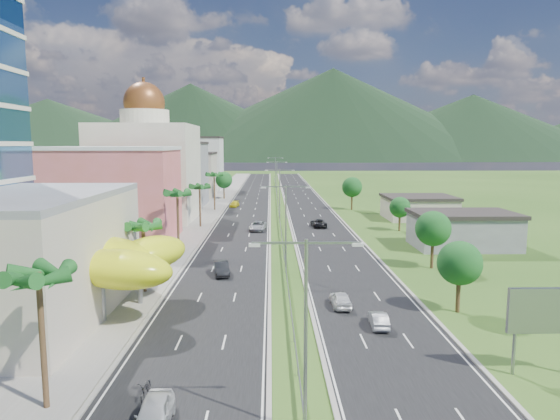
{
  "coord_description": "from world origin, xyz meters",
  "views": [
    {
      "loc": [
        -1.87,
        -50.7,
        15.95
      ],
      "look_at": [
        -0.58,
        16.99,
        7.0
      ],
      "focal_mm": 32.0,
      "sensor_mm": 36.0,
      "label": 1
    }
  ],
  "objects": [
    {
      "name": "median_guardrail",
      "position": [
        0.0,
        71.99,
        0.62
      ],
      "size": [
        0.1,
        216.06,
        0.76
      ],
      "color": "gray",
      "rests_on": "ground"
    },
    {
      "name": "sidewalk_left",
      "position": [
        -17.0,
        90.0,
        0.06
      ],
      "size": [
        7.0,
        260.0,
        0.12
      ],
      "primitive_type": "cube",
      "color": "gray",
      "rests_on": "ground"
    },
    {
      "name": "leafy_tree_rb",
      "position": [
        19.0,
        12.0,
        5.18
      ],
      "size": [
        4.55,
        4.55,
        7.47
      ],
      "color": "#47301C",
      "rests_on": "ground"
    },
    {
      "name": "road_left",
      "position": [
        -7.5,
        90.0,
        0.02
      ],
      "size": [
        11.0,
        260.0,
        0.04
      ],
      "primitive_type": "cube",
      "color": "black",
      "rests_on": "ground"
    },
    {
      "name": "car_silver_mid_left",
      "position": [
        -4.24,
        40.91,
        0.86
      ],
      "size": [
        3.43,
        6.21,
        1.65
      ],
      "primitive_type": "imported",
      "rotation": [
        0.0,
        0.0,
        -0.12
      ],
      "color": "#9FA2A6",
      "rests_on": "road_left"
    },
    {
      "name": "leafy_tree_lfar",
      "position": [
        -15.5,
        95.0,
        5.58
      ],
      "size": [
        4.9,
        4.9,
        8.05
      ],
      "color": "#47301C",
      "rests_on": "ground"
    },
    {
      "name": "car_dark_far_right",
      "position": [
        7.43,
        44.56,
        0.8
      ],
      "size": [
        2.99,
        5.67,
        1.52
      ],
      "primitive_type": "imported",
      "rotation": [
        0.0,
        0.0,
        3.23
      ],
      "color": "black",
      "rests_on": "road_right"
    },
    {
      "name": "streetlight_median_c",
      "position": [
        0.0,
        50.0,
        6.75
      ],
      "size": [
        6.04,
        0.25,
        11.0
      ],
      "color": "gray",
      "rests_on": "ground"
    },
    {
      "name": "midrise_grey",
      "position": [
        -27.0,
        80.0,
        8.0
      ],
      "size": [
        16.0,
        15.0,
        16.0
      ],
      "primitive_type": "cube",
      "color": "gray",
      "rests_on": "ground"
    },
    {
      "name": "streetlight_median_b",
      "position": [
        0.0,
        10.0,
        6.75
      ],
      "size": [
        6.04,
        0.25,
        11.0
      ],
      "color": "gray",
      "rests_on": "ground"
    },
    {
      "name": "palm_tree_e",
      "position": [
        -15.5,
        70.0,
        8.31
      ],
      "size": [
        3.6,
        3.6,
        9.4
      ],
      "color": "#47301C",
      "rests_on": "ground"
    },
    {
      "name": "lime_canopy",
      "position": [
        -20.0,
        -4.0,
        4.99
      ],
      "size": [
        18.0,
        15.0,
        7.4
      ],
      "color": "yellow",
      "rests_on": "ground"
    },
    {
      "name": "streetlight_median_d",
      "position": [
        0.0,
        95.0,
        6.75
      ],
      "size": [
        6.04,
        0.25,
        11.0
      ],
      "color": "gray",
      "rests_on": "ground"
    },
    {
      "name": "mountain_ridge",
      "position": [
        60.0,
        450.0,
        0.0
      ],
      "size": [
        860.0,
        140.0,
        90.0
      ],
      "primitive_type": null,
      "color": "black",
      "rests_on": "ground"
    },
    {
      "name": "ground",
      "position": [
        0.0,
        0.0,
        0.0
      ],
      "size": [
        500.0,
        500.0,
        0.0
      ],
      "primitive_type": "plane",
      "color": "#2D5119",
      "rests_on": "ground"
    },
    {
      "name": "car_white_near_left",
      "position": [
        -8.47,
        -24.26,
        0.86
      ],
      "size": [
        2.13,
        4.88,
        1.64
      ],
      "primitive_type": "imported",
      "rotation": [
        0.0,
        0.0,
        0.04
      ],
      "color": "silver",
      "rests_on": "road_left"
    },
    {
      "name": "motorcycle",
      "position": [
        -9.82,
        -20.72,
        0.73
      ],
      "size": [
        0.69,
        2.18,
        1.39
      ],
      "primitive_type": "imported",
      "rotation": [
        0.0,
        0.0,
        -0.02
      ],
      "color": "black",
      "rests_on": "road_left"
    },
    {
      "name": "palm_tree_b",
      "position": [
        -15.5,
        2.0,
        7.06
      ],
      "size": [
        3.6,
        3.6,
        8.1
      ],
      "color": "#47301C",
      "rests_on": "ground"
    },
    {
      "name": "midrise_white",
      "position": [
        -27.0,
        125.0,
        9.0
      ],
      "size": [
        16.0,
        15.0,
        18.0
      ],
      "primitive_type": "cube",
      "color": "silver",
      "rests_on": "ground"
    },
    {
      "name": "pink_shophouse",
      "position": [
        -28.0,
        32.0,
        7.5
      ],
      "size": [
        20.0,
        15.0,
        15.0
      ],
      "primitive_type": "cube",
      "color": "#D16255",
      "rests_on": "ground"
    },
    {
      "name": "shed_far",
      "position": [
        30.0,
        55.0,
        2.2
      ],
      "size": [
        14.0,
        12.0,
        4.4
      ],
      "primitive_type": "cube",
      "color": "#BEB29C",
      "rests_on": "ground"
    },
    {
      "name": "leafy_tree_ra",
      "position": [
        16.0,
        -5.0,
        4.78
      ],
      "size": [
        4.2,
        4.2,
        6.9
      ],
      "color": "#47301C",
      "rests_on": "ground"
    },
    {
      "name": "car_yellow_far_left",
      "position": [
        -11.15,
        76.18,
        0.73
      ],
      "size": [
        2.55,
        4.95,
        1.37
      ],
      "primitive_type": "imported",
      "rotation": [
        0.0,
        0.0,
        -0.14
      ],
      "color": "yellow",
      "rests_on": "road_left"
    },
    {
      "name": "car_dark_left",
      "position": [
        -7.9,
        9.04,
        0.84
      ],
      "size": [
        2.46,
        5.09,
        1.61
      ],
      "primitive_type": "imported",
      "rotation": [
        0.0,
        0.0,
        0.16
      ],
      "color": "black",
      "rests_on": "road_left"
    },
    {
      "name": "car_silver_right",
      "position": [
        7.58,
        -8.79,
        0.69
      ],
      "size": [
        1.6,
        4.04,
        1.31
      ],
      "primitive_type": "imported",
      "rotation": [
        0.0,
        0.0,
        3.09
      ],
      "color": "#97999E",
      "rests_on": "road_right"
    },
    {
      "name": "leafy_tree_rd",
      "position": [
        18.0,
        70.0,
        5.58
      ],
      "size": [
        4.9,
        4.9,
        8.05
      ],
      "color": "#47301C",
      "rests_on": "ground"
    },
    {
      "name": "palm_tree_c",
      "position": [
        -15.5,
        22.0,
        8.5
      ],
      "size": [
        3.6,
        3.6,
        9.6
      ],
      "color": "#47301C",
      "rests_on": "ground"
    },
    {
      "name": "road_right",
      "position": [
        7.5,
        90.0,
        0.02
      ],
      "size": [
        11.0,
        260.0,
        0.04
      ],
      "primitive_type": "cube",
      "color": "black",
      "rests_on": "ground"
    },
    {
      "name": "leafy_tree_rc",
      "position": [
        22.0,
        40.0,
        4.37
      ],
      "size": [
        3.85,
        3.85,
        6.33
      ],
      "color": "#47301C",
      "rests_on": "ground"
    },
    {
      "name": "car_white_near_right",
      "position": [
        5.01,
        -3.29,
        0.79
      ],
      "size": [
        1.94,
        4.47,
        1.5
      ],
      "primitive_type": "imported",
      "rotation": [
        0.0,
        0.0,
        3.18
      ],
      "color": "silver",
      "rests_on": "road_right"
    },
    {
      "name": "domed_building",
      "position": [
        -28.0,
        55.0,
        11.35
      ],
      "size": [
        20.0,
        20.0,
        28.7
      ],
      "color": "beige",
      "rests_on": "ground"
    },
    {
      "name": "billboard",
      "position": [
        17.0,
        -18.0,
        4.42
      ],
      "size": [
        5.2,
        0.35,
        6.2
      ],
      "color": "gray",
      "rests_on": "ground"
    },
    {
      "name": "streetlight_median_e",
      "position": [
        0.0,
        140.0,
        6.75
      ],
      "size": [
        6.04,
        0.25,
        11.0
      ],
      "color": "gray",
      "rests_on": "ground"
    },
    {
      "name": "shed_near",
      "position": [
        28.0,
        25.0,
        2.5
      ],
      "size": [
        15.0,
        10.0,
        5.0
      ],
      "primitive_type": "cube",
      "color": "gray",
      "rests_on": "ground"
    },
    {
      "name": "streetlight_median_a",
      "position": [
        0.0,
        -25.0,
        6.75
      ],
      "size": [
        6.04,
        0.25,
        11.0
      ],
      "color": "gray",
      "rests_on": "ground"
    },
    {
      "name": "palm_tree_d",
      "position": [
        -15.5,
        45.0,
        7.54
      ],
      "size": [
        3.6,
        3.6,
        8.6
      ],
      "color": "#47301C",
      "rests_on": "ground"
    },
    {
      "name": "palm_tree_a",
      "position": [
        -15.5,
        -22.0,
        8.02
      ],
      "size": [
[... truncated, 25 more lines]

